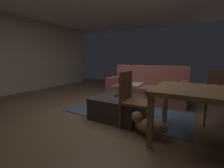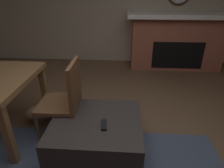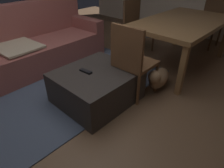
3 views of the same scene
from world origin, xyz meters
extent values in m
plane|color=brown|center=(0.00, 0.00, 0.00)|extent=(8.80, 8.80, 0.00)
cube|color=#3D475B|center=(0.31, 0.61, 0.01)|extent=(2.60, 2.00, 0.01)
cube|color=#8C4C47|center=(0.39, 1.31, 0.21)|extent=(2.06, 0.93, 0.42)
cube|color=#8C4C47|center=(0.38, 1.65, 0.69)|extent=(2.04, 0.24, 0.54)
cube|color=#8C4C47|center=(1.32, 1.33, 0.52)|extent=(0.20, 0.89, 0.20)
cube|color=tan|center=(-0.02, 1.30, 0.45)|extent=(0.61, 0.79, 0.03)
cube|color=#2D2826|center=(0.31, -0.09, 0.20)|extent=(0.92, 0.82, 0.40)
cube|color=black|center=(0.22, -0.01, 0.41)|extent=(0.07, 0.16, 0.02)
cube|color=brown|center=(1.95, -0.33, 0.71)|extent=(1.76, 1.03, 0.06)
cube|color=brown|center=(1.13, 0.13, 0.34)|extent=(0.07, 0.07, 0.68)
cube|color=brown|center=(2.77, 0.13, 0.34)|extent=(0.07, 0.07, 0.68)
cube|color=brown|center=(1.13, -0.79, 0.34)|extent=(0.07, 0.07, 0.68)
cube|color=#513823|center=(3.13, -0.33, 0.43)|extent=(0.46, 0.46, 0.04)
cube|color=#513823|center=(3.33, -0.34, 0.69)|extent=(0.06, 0.44, 0.48)
cylinder|color=#513823|center=(2.92, -0.52, 0.21)|extent=(0.04, 0.04, 0.41)
cylinder|color=#513823|center=(2.94, -0.12, 0.21)|extent=(0.04, 0.04, 0.41)
cylinder|color=#513823|center=(3.32, -0.54, 0.21)|extent=(0.04, 0.04, 0.41)
cylinder|color=#513823|center=(3.34, -0.14, 0.21)|extent=(0.04, 0.04, 0.41)
cube|color=#513823|center=(1.95, 0.49, 0.43)|extent=(0.46, 0.46, 0.04)
cube|color=#513823|center=(1.96, 0.69, 0.69)|extent=(0.44, 0.06, 0.48)
cylinder|color=#513823|center=(2.14, 0.28, 0.21)|extent=(0.04, 0.04, 0.41)
cylinder|color=#513823|center=(1.74, 0.30, 0.21)|extent=(0.04, 0.04, 0.41)
cylinder|color=#513823|center=(2.16, 0.68, 0.21)|extent=(0.04, 0.04, 0.41)
cylinder|color=#513823|center=(1.76, 0.70, 0.21)|extent=(0.04, 0.04, 0.41)
cube|color=brown|center=(0.77, -0.33, 0.43)|extent=(0.45, 0.45, 0.04)
cube|color=brown|center=(0.57, -0.33, 0.69)|extent=(0.05, 0.44, 0.48)
cylinder|color=brown|center=(0.96, -0.12, 0.21)|extent=(0.04, 0.04, 0.41)
cylinder|color=brown|center=(0.97, -0.52, 0.21)|extent=(0.04, 0.04, 0.41)
cylinder|color=brown|center=(0.56, -0.13, 0.21)|extent=(0.04, 0.04, 0.41)
cylinder|color=brown|center=(0.57, -0.53, 0.21)|extent=(0.04, 0.04, 0.41)
cylinder|color=#474C51|center=(2.80, 0.87, 0.08)|extent=(0.20, 0.20, 0.16)
ellipsoid|color=#387233|center=(2.80, 0.87, 0.27)|extent=(0.28, 0.28, 0.31)
ellipsoid|color=#8C6B4C|center=(1.07, -0.52, 0.16)|extent=(0.50, 0.31, 0.22)
sphere|color=#8C6B4C|center=(0.87, -0.56, 0.28)|extent=(0.17, 0.17, 0.17)
camera|label=1|loc=(1.63, -2.56, 1.11)|focal=24.00mm
camera|label=2|loc=(0.04, 1.50, 1.61)|focal=31.15mm
camera|label=3|loc=(-1.05, -1.62, 1.51)|focal=31.57mm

